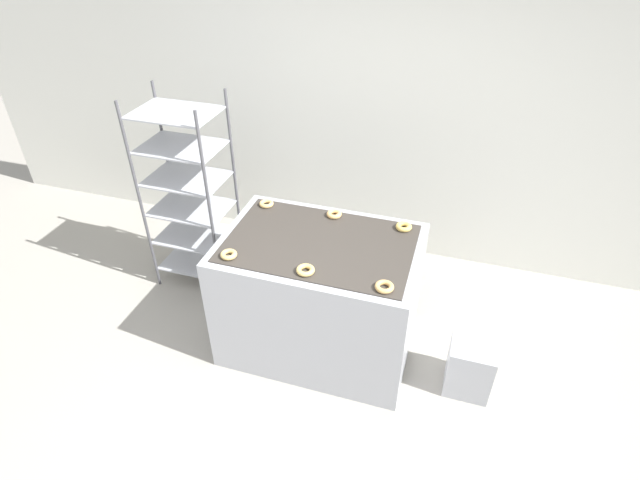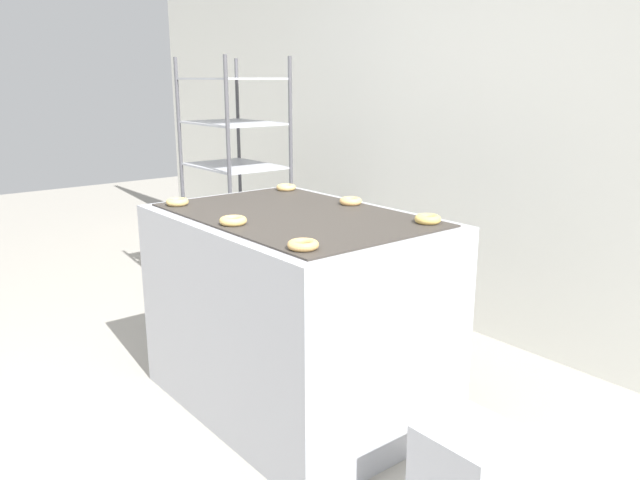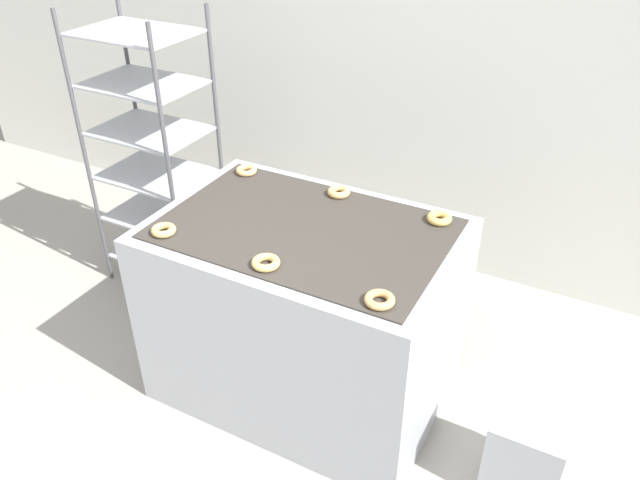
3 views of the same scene
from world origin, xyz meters
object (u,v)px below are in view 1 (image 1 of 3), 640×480
at_px(donut_near_left, 229,255).
at_px(donut_near_center, 305,270).
at_px(fryer_machine, 320,295).
at_px(donut_near_right, 384,287).
at_px(baking_rack_cart, 189,194).
at_px(donut_far_right, 404,227).
at_px(glaze_bin, 470,366).
at_px(donut_far_center, 334,214).
at_px(donut_far_left, 266,204).

bearing_deg(donut_near_left, donut_near_center, -0.40).
bearing_deg(fryer_machine, donut_near_right, -33.67).
xyz_separation_m(baking_rack_cart, donut_near_left, (0.74, -0.78, 0.11)).
bearing_deg(baking_rack_cart, donut_near_right, -24.18).
relative_size(donut_near_right, donut_far_right, 1.03).
distance_m(fryer_machine, donut_near_right, 0.78).
distance_m(glaze_bin, donut_near_center, 1.35).
relative_size(donut_near_center, donut_far_center, 1.06).
bearing_deg(donut_far_left, donut_far_center, 1.08).
relative_size(donut_near_left, donut_far_right, 0.97).
bearing_deg(donut_near_left, baking_rack_cart, 133.65).
bearing_deg(donut_near_left, fryer_machine, 32.17).
bearing_deg(donut_near_right, donut_near_center, 179.03).
bearing_deg(donut_near_center, fryer_machine, 91.36).
bearing_deg(donut_far_center, baking_rack_cart, 174.93).
bearing_deg(donut_far_right, donut_far_left, 179.76).
distance_m(baking_rack_cart, donut_far_left, 0.75).
height_order(glaze_bin, donut_near_left, donut_near_left).
distance_m(fryer_machine, donut_far_center, 0.60).
bearing_deg(donut_far_center, donut_far_right, -1.59).
distance_m(fryer_machine, donut_near_left, 0.78).
height_order(fryer_machine, baking_rack_cart, baking_rack_cart).
xyz_separation_m(baking_rack_cart, donut_far_right, (1.76, -0.13, 0.11)).
bearing_deg(donut_far_right, donut_far_center, 178.41).
xyz_separation_m(glaze_bin, donut_far_center, (-1.11, 0.44, 0.75)).
xyz_separation_m(donut_near_left, donut_near_center, (0.52, -0.00, -0.00)).
xyz_separation_m(baking_rack_cart, donut_far_left, (0.73, -0.12, 0.11)).
relative_size(donut_far_left, donut_far_right, 0.95).
distance_m(donut_near_center, donut_far_center, 0.67).
height_order(baking_rack_cart, donut_far_right, baking_rack_cart).
bearing_deg(donut_far_left, donut_near_center, -51.21).
bearing_deg(donut_near_right, fryer_machine, 146.33).
xyz_separation_m(glaze_bin, donut_near_left, (-1.62, -0.23, 0.75)).
relative_size(fryer_machine, baking_rack_cart, 0.81).
bearing_deg(glaze_bin, donut_far_right, 144.73).
bearing_deg(donut_far_center, donut_near_right, -53.40).
height_order(glaze_bin, donut_far_center, donut_far_center).
relative_size(glaze_bin, donut_far_left, 3.83).
bearing_deg(baking_rack_cart, donut_near_left, -46.35).
bearing_deg(glaze_bin, donut_near_right, -158.45).
relative_size(fryer_machine, donut_far_left, 12.66).
xyz_separation_m(glaze_bin, donut_near_center, (-1.10, -0.23, 0.75)).
relative_size(baking_rack_cart, glaze_bin, 4.09).
distance_m(baking_rack_cart, donut_far_center, 1.26).
bearing_deg(fryer_machine, donut_near_left, -147.83).
height_order(baking_rack_cart, donut_near_center, baking_rack_cart).
relative_size(donut_near_left, donut_near_center, 0.94).
distance_m(baking_rack_cart, donut_near_right, 1.93).
bearing_deg(donut_far_left, donut_near_left, -89.23).
xyz_separation_m(donut_near_left, donut_far_left, (-0.01, 0.66, -0.00)).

